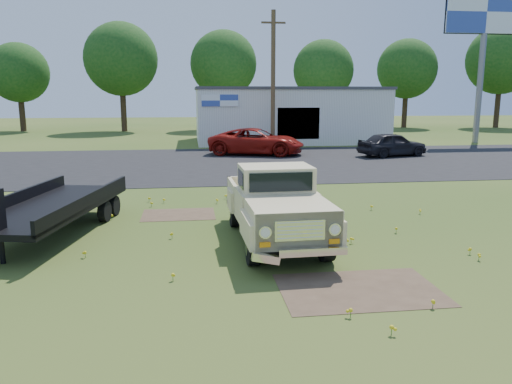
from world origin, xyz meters
TOP-DOWN VIEW (x-y plane):
  - ground at (0.00, 0.00)m, footprint 140.00×140.00m
  - asphalt_lot at (0.00, 15.00)m, footprint 90.00×14.00m
  - dirt_patch_a at (1.50, -3.00)m, footprint 3.00×2.00m
  - dirt_patch_b at (-2.00, 3.50)m, footprint 2.20×1.60m
  - commercial_building at (6.00, 26.99)m, footprint 14.20×8.20m
  - billboard at (20.00, 24.04)m, footprint 6.10×0.45m
  - utility_pole_mid at (4.00, 22.00)m, footprint 1.60×0.30m
  - treeline_b at (-18.00, 41.00)m, footprint 5.76×5.76m
  - treeline_c at (-8.00, 39.50)m, footprint 7.04×7.04m
  - treeline_d at (2.00, 40.50)m, footprint 6.72×6.72m
  - treeline_e at (12.00, 39.00)m, footprint 6.08×6.08m
  - treeline_f at (22.00, 41.50)m, footprint 6.40×6.40m
  - treeline_g at (32.00, 40.00)m, footprint 7.36×7.36m
  - vintage_pickup_truck at (0.46, 0.32)m, footprint 2.22×5.37m
  - flatbed_trailer at (-5.24, 1.80)m, footprint 3.28×6.53m
  - red_pickup at (2.41, 18.42)m, footprint 6.24×4.26m
  - dark_sedan at (10.26, 16.57)m, footprint 4.40×2.59m

SIDE VIEW (x-z plane):
  - ground at x=0.00m, z-range 0.00..0.00m
  - asphalt_lot at x=0.00m, z-range -0.01..0.01m
  - dirt_patch_a at x=1.50m, z-range -0.01..0.01m
  - dirt_patch_b at x=-2.00m, z-range -0.01..0.01m
  - dark_sedan at x=10.26m, z-range 0.00..1.41m
  - red_pickup at x=2.41m, z-range 0.00..1.59m
  - flatbed_trailer at x=-5.24m, z-range 0.00..1.70m
  - vintage_pickup_truck at x=0.46m, z-range 0.00..1.93m
  - commercial_building at x=6.00m, z-range 0.03..4.18m
  - utility_pole_mid at x=4.00m, z-range 0.10..9.10m
  - treeline_b at x=-18.00m, z-range 1.38..9.95m
  - treeline_e at x=12.00m, z-range 1.46..10.51m
  - treeline_f at x=22.00m, z-range 1.54..11.06m
  - treeline_d at x=2.00m, z-range 1.62..11.62m
  - treeline_c at x=-8.00m, z-range 1.70..12.17m
  - treeline_g at x=32.00m, z-range 1.78..12.73m
  - billboard at x=20.00m, z-range 3.01..14.06m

